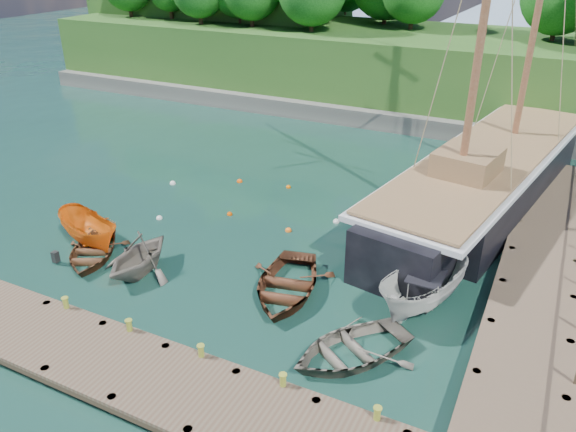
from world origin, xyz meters
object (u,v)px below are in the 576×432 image
object	(u,v)px
rowboat_1	(140,272)
schooner	(485,182)
rowboat_2	(286,293)
motorboat_orange	(92,244)
rowboat_3	(350,357)
cabin_boat_white	(422,307)
rowboat_0	(93,258)

from	to	relation	value
rowboat_1	schooner	size ratio (longest dim) A/B	0.13
rowboat_2	schooner	xyz separation A→B (m)	(5.62, 12.53, 1.19)
rowboat_1	motorboat_orange	distance (m)	3.75
rowboat_3	cabin_boat_white	distance (m)	4.21
rowboat_0	rowboat_3	bearing A→B (deg)	-32.31
rowboat_1	rowboat_3	bearing A→B (deg)	-8.94
rowboat_0	motorboat_orange	distance (m)	1.33
rowboat_0	cabin_boat_white	xyz separation A→B (m)	(14.19, 2.90, 0.00)
motorboat_orange	schooner	world-z (taller)	schooner
rowboat_0	cabin_boat_white	size ratio (longest dim) A/B	0.75
rowboat_2	motorboat_orange	bearing A→B (deg)	169.65
rowboat_1	motorboat_orange	size ratio (longest dim) A/B	0.84
rowboat_0	schooner	xyz separation A→B (m)	(14.63, 13.95, 1.19)
rowboat_3	cabin_boat_white	size ratio (longest dim) A/B	0.85
rowboat_1	motorboat_orange	xyz separation A→B (m)	(-3.64, 0.89, 0.00)
rowboat_3	motorboat_orange	world-z (taller)	motorboat_orange
motorboat_orange	rowboat_1	bearing A→B (deg)	-84.26
motorboat_orange	schooner	xyz separation A→B (m)	(15.58, 13.02, 1.19)
rowboat_1	schooner	world-z (taller)	schooner
rowboat_3	cabin_boat_white	xyz separation A→B (m)	(1.50, 3.94, 0.00)
rowboat_0	rowboat_3	world-z (taller)	rowboat_3
rowboat_0	motorboat_orange	xyz separation A→B (m)	(-0.95, 0.93, 0.00)
motorboat_orange	cabin_boat_white	xyz separation A→B (m)	(15.15, 1.97, 0.00)
rowboat_0	rowboat_2	xyz separation A→B (m)	(9.00, 1.41, 0.00)
schooner	rowboat_1	bearing A→B (deg)	-120.44
rowboat_1	rowboat_2	xyz separation A→B (m)	(6.31, 1.38, 0.00)
rowboat_3	cabin_boat_white	world-z (taller)	cabin_boat_white
motorboat_orange	cabin_boat_white	bearing A→B (deg)	-63.08
rowboat_1	schooner	distance (m)	18.37
rowboat_0	rowboat_3	size ratio (longest dim) A/B	0.88
rowboat_2	rowboat_1	bearing A→B (deg)	179.18
rowboat_3	rowboat_2	bearing A→B (deg)	-178.91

